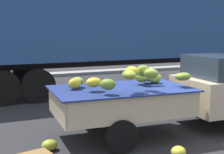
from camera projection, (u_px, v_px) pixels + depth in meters
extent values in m
plane|color=#28282B|center=(182.00, 130.00, 7.39)|extent=(220.00, 220.00, 0.00)
cube|color=gray|center=(66.00, 74.00, 16.33)|extent=(80.00, 0.80, 0.16)
cube|color=#CCB793|center=(223.00, 93.00, 7.72)|extent=(2.11, 1.74, 0.78)
cube|color=#28333D|center=(217.00, 67.00, 7.55)|extent=(1.19, 1.50, 0.52)
cube|color=#CCB793|center=(121.00, 111.00, 6.82)|extent=(2.86, 1.78, 0.08)
cube|color=#CCB793|center=(108.00, 92.00, 7.51)|extent=(2.78, 0.20, 0.44)
cube|color=#CCB793|center=(137.00, 108.00, 6.04)|extent=(2.78, 0.20, 0.44)
cube|color=#CCB793|center=(177.00, 95.00, 7.26)|extent=(0.14, 1.64, 0.44)
cube|color=#CCB793|center=(57.00, 105.00, 6.30)|extent=(0.14, 1.64, 0.44)
cube|color=#B21914|center=(108.00, 94.00, 7.55)|extent=(2.67, 0.15, 0.07)
cube|color=navy|center=(121.00, 89.00, 6.74)|extent=(2.99, 1.91, 0.03)
ellipsoid|color=olive|center=(155.00, 78.00, 7.34)|extent=(0.29, 0.36, 0.23)
ellipsoid|color=yellow|center=(143.00, 76.00, 6.95)|extent=(0.23, 0.31, 0.17)
ellipsoid|color=olive|center=(151.00, 74.00, 6.29)|extent=(0.36, 0.37, 0.20)
ellipsoid|color=yellow|center=(132.00, 72.00, 6.20)|extent=(0.37, 0.37, 0.21)
ellipsoid|color=gold|center=(75.00, 83.00, 6.56)|extent=(0.37, 0.35, 0.22)
ellipsoid|color=#A2A72A|center=(142.00, 77.00, 7.12)|extent=(0.40, 0.34, 0.22)
ellipsoid|color=olive|center=(108.00, 84.00, 5.99)|extent=(0.39, 0.38, 0.21)
ellipsoid|color=olive|center=(143.00, 71.00, 6.44)|extent=(0.33, 0.25, 0.23)
ellipsoid|color=olive|center=(78.00, 81.00, 6.80)|extent=(0.27, 0.37, 0.17)
ellipsoid|color=olive|center=(184.00, 77.00, 6.79)|extent=(0.37, 0.29, 0.17)
ellipsoid|color=olive|center=(148.00, 77.00, 7.32)|extent=(0.43, 0.40, 0.19)
ellipsoid|color=olive|center=(181.00, 77.00, 6.89)|extent=(0.35, 0.31, 0.17)
ellipsoid|color=gold|center=(94.00, 82.00, 6.32)|extent=(0.38, 0.32, 0.20)
ellipsoid|color=#96A52F|center=(155.00, 78.00, 6.96)|extent=(0.34, 0.20, 0.18)
ellipsoid|color=#95A42E|center=(129.00, 75.00, 5.98)|extent=(0.30, 0.40, 0.17)
cylinder|color=black|center=(204.00, 105.00, 8.53)|extent=(0.65, 0.23, 0.64)
cylinder|color=black|center=(95.00, 115.00, 7.47)|extent=(0.65, 0.23, 0.64)
cylinder|color=black|center=(121.00, 136.00, 6.01)|extent=(0.65, 0.23, 0.64)
cube|color=navy|center=(124.00, 22.00, 12.40)|extent=(12.01, 2.54, 2.70)
cube|color=black|center=(124.00, 61.00, 12.61)|extent=(11.04, 0.44, 0.30)
cylinder|color=black|center=(26.00, 76.00, 12.36)|extent=(1.08, 0.30, 1.08)
cylinder|color=black|center=(38.00, 86.00, 10.18)|extent=(1.08, 0.30, 1.08)
cylinder|color=black|center=(3.00, 88.00, 9.75)|extent=(1.08, 0.30, 1.08)
cylinder|color=#38383A|center=(192.00, 69.00, 13.99)|extent=(0.18, 0.18, 1.25)
ellipsoid|color=#9EA72C|center=(50.00, 145.00, 6.14)|extent=(0.38, 0.35, 0.21)
ellipsoid|color=gold|center=(178.00, 152.00, 5.79)|extent=(0.40, 0.39, 0.21)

